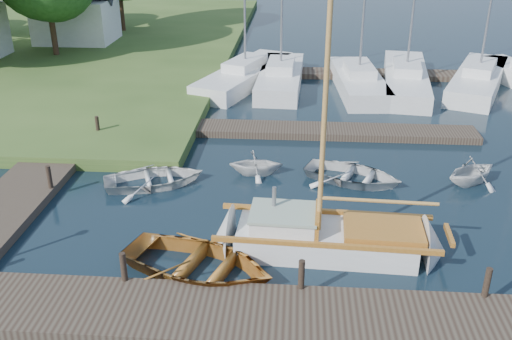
# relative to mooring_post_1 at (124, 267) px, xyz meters

# --- Properties ---
(ground) EXTENTS (160.00, 160.00, 0.00)m
(ground) POSITION_rel_mooring_post_1_xyz_m (3.00, 5.00, -0.70)
(ground) COLOR black
(ground) RESTS_ON ground
(near_dock) EXTENTS (18.00, 2.20, 0.30)m
(near_dock) POSITION_rel_mooring_post_1_xyz_m (3.00, -1.00, -0.55)
(near_dock) COLOR #32251D
(near_dock) RESTS_ON ground
(left_dock) EXTENTS (2.20, 18.00, 0.30)m
(left_dock) POSITION_rel_mooring_post_1_xyz_m (-5.00, 7.00, -0.55)
(left_dock) COLOR #32251D
(left_dock) RESTS_ON ground
(far_dock) EXTENTS (14.00, 1.60, 0.30)m
(far_dock) POSITION_rel_mooring_post_1_xyz_m (5.00, 11.50, -0.55)
(far_dock) COLOR #32251D
(far_dock) RESTS_ON ground
(pontoon) EXTENTS (30.00, 1.60, 0.30)m
(pontoon) POSITION_rel_mooring_post_1_xyz_m (13.00, 21.00, -0.55)
(pontoon) COLOR #32251D
(pontoon) RESTS_ON ground
(mooring_post_1) EXTENTS (0.16, 0.16, 0.80)m
(mooring_post_1) POSITION_rel_mooring_post_1_xyz_m (0.00, 0.00, 0.00)
(mooring_post_1) COLOR black
(mooring_post_1) RESTS_ON near_dock
(mooring_post_2) EXTENTS (0.16, 0.16, 0.80)m
(mooring_post_2) POSITION_rel_mooring_post_1_xyz_m (4.50, 0.00, 0.00)
(mooring_post_2) COLOR black
(mooring_post_2) RESTS_ON near_dock
(mooring_post_3) EXTENTS (0.16, 0.16, 0.80)m
(mooring_post_3) POSITION_rel_mooring_post_1_xyz_m (9.00, 0.00, 0.00)
(mooring_post_3) COLOR black
(mooring_post_3) RESTS_ON near_dock
(mooring_post_4) EXTENTS (0.16, 0.16, 0.80)m
(mooring_post_4) POSITION_rel_mooring_post_1_xyz_m (-4.00, 5.00, 0.00)
(mooring_post_4) COLOR black
(mooring_post_4) RESTS_ON left_dock
(mooring_post_5) EXTENTS (0.16, 0.16, 0.80)m
(mooring_post_5) POSITION_rel_mooring_post_1_xyz_m (-4.00, 10.00, 0.00)
(mooring_post_5) COLOR black
(mooring_post_5) RESTS_ON left_dock
(sailboat) EXTENTS (7.23, 2.29, 9.83)m
(sailboat) POSITION_rel_mooring_post_1_xyz_m (5.35, 2.25, -0.36)
(sailboat) COLOR silver
(sailboat) RESTS_ON ground
(dinghy) EXTENTS (5.02, 4.26, 0.88)m
(dinghy) POSITION_rel_mooring_post_1_xyz_m (1.75, 0.84, -0.26)
(dinghy) COLOR brown
(dinghy) RESTS_ON ground
(tender_a) EXTENTS (4.10, 3.50, 0.72)m
(tender_a) POSITION_rel_mooring_post_1_xyz_m (-0.69, 6.06, -0.34)
(tender_a) COLOR silver
(tender_a) RESTS_ON ground
(tender_b) EXTENTS (2.05, 1.80, 1.03)m
(tender_b) POSITION_rel_mooring_post_1_xyz_m (2.84, 7.23, -0.19)
(tender_b) COLOR silver
(tender_b) RESTS_ON ground
(tender_c) EXTENTS (4.17, 3.62, 0.72)m
(tender_c) POSITION_rel_mooring_post_1_xyz_m (6.35, 6.87, -0.34)
(tender_c) COLOR silver
(tender_c) RESTS_ON ground
(tender_d) EXTENTS (2.91, 2.83, 1.17)m
(tender_d) POSITION_rel_mooring_post_1_xyz_m (10.53, 7.03, -0.12)
(tender_d) COLOR silver
(tender_d) RESTS_ON ground
(marina_boat_0) EXTENTS (5.14, 9.16, 10.16)m
(marina_boat_0) POSITION_rel_mooring_post_1_xyz_m (1.36, 19.10, -0.14)
(marina_boat_0) COLOR silver
(marina_boat_0) RESTS_ON ground
(marina_boat_1) EXTENTS (2.51, 8.05, 9.61)m
(marina_boat_1) POSITION_rel_mooring_post_1_xyz_m (3.35, 18.78, -0.14)
(marina_boat_1) COLOR silver
(marina_boat_1) RESTS_ON ground
(marina_boat_2) EXTENTS (2.78, 7.84, 12.35)m
(marina_boat_2) POSITION_rel_mooring_post_1_xyz_m (7.54, 18.23, -0.11)
(marina_boat_2) COLOR silver
(marina_boat_2) RESTS_ON ground
(marina_boat_3) EXTENTS (3.39, 9.71, 11.82)m
(marina_boat_3) POSITION_rel_mooring_post_1_xyz_m (10.16, 19.07, -0.13)
(marina_boat_3) COLOR silver
(marina_boat_3) RESTS_ON ground
(marina_boat_4) EXTENTS (5.44, 9.12, 11.27)m
(marina_boat_4) POSITION_rel_mooring_post_1_xyz_m (14.06, 19.16, -0.13)
(marina_boat_4) COLOR silver
(marina_boat_4) RESTS_ON ground
(house_c) EXTENTS (5.25, 4.00, 5.28)m
(house_c) POSITION_rel_mooring_post_1_xyz_m (-11.00, 27.00, 1.88)
(house_c) COLOR silver
(house_c) RESTS_ON shore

